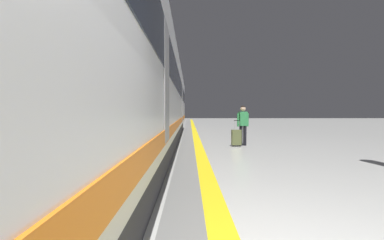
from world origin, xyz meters
TOP-DOWN VIEW (x-y plane):
  - safety_line_strip at (-0.72, 10.00)m, footprint 0.36×80.00m
  - tactile_edge_band at (-1.11, 10.00)m, footprint 0.74×80.00m
  - high_speed_train at (-2.95, 8.47)m, footprint 2.94×32.43m
  - passenger_near at (1.13, 10.32)m, footprint 0.51×0.27m
  - suitcase_near at (0.81, 10.04)m, footprint 0.40×0.26m

SIDE VIEW (x-z plane):
  - tactile_edge_band at x=-1.11m, z-range 0.00..0.01m
  - safety_line_strip at x=-0.72m, z-range 0.00..0.01m
  - suitcase_near at x=0.81m, z-range -0.17..0.90m
  - passenger_near at x=1.13m, z-range 0.13..1.80m
  - high_speed_train at x=-2.95m, z-range 0.02..4.99m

